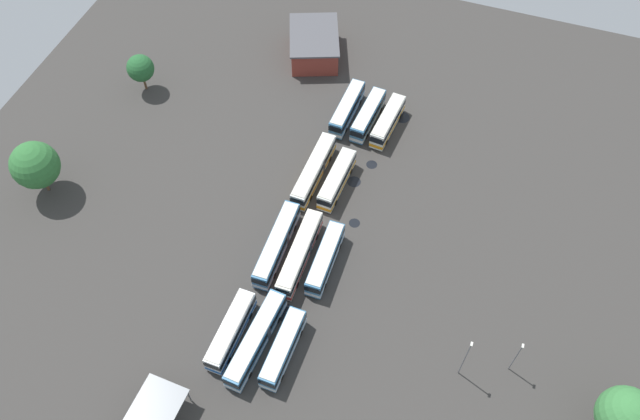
{
  "coord_description": "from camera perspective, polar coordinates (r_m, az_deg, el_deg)",
  "views": [
    {
      "loc": [
        53.88,
        19.13,
        83.64
      ],
      "look_at": [
        -0.87,
        -0.15,
        1.6
      ],
      "focal_mm": 36.08,
      "sensor_mm": 36.0,
      "label": 1
    }
  ],
  "objects": [
    {
      "name": "bus_row2_slot0",
      "position": [
        96.81,
        -3.84,
        -3.05
      ],
      "size": [
        14.37,
        2.7,
        3.64
      ],
      "color": "teal",
      "rests_on": "ground_plane"
    },
    {
      "name": "puddle_near_shelter",
      "position": [
        105.99,
        3.03,
        2.52
      ],
      "size": [
        2.27,
        2.27,
        0.01
      ],
      "primitive_type": "cylinder",
      "color": "black",
      "rests_on": "ground_plane"
    },
    {
      "name": "bus_row1_slot1",
      "position": [
        103.73,
        1.5,
        2.71
      ],
      "size": [
        11.36,
        3.05,
        3.64
      ],
      "color": "silver",
      "rests_on": "ground_plane"
    },
    {
      "name": "tree_northwest",
      "position": [
        121.32,
        -15.64,
        12.02
      ],
      "size": [
        4.88,
        4.88,
        7.4
      ],
      "color": "brown",
      "rests_on": "ground_plane"
    },
    {
      "name": "lamp_post_by_building",
      "position": [
        89.6,
        17.01,
        -12.31
      ],
      "size": [
        0.56,
        0.28,
        7.72
      ],
      "color": "slate",
      "rests_on": "ground_plane"
    },
    {
      "name": "bus_row0_slot1",
      "position": [
        113.31,
        4.29,
        8.38
      ],
      "size": [
        11.24,
        3.32,
        3.64
      ],
      "color": "teal",
      "rests_on": "ground_plane"
    },
    {
      "name": "tree_east_edge",
      "position": [
        109.3,
        -23.96,
        3.66
      ],
      "size": [
        7.55,
        7.55,
        10.07
      ],
      "color": "brown",
      "rests_on": "ground_plane"
    },
    {
      "name": "puddle_front_lane",
      "position": [
        93.28,
        -2.96,
        -9.13
      ],
      "size": [
        2.91,
        2.91,
        0.01
      ],
      "primitive_type": "cylinder",
      "color": "black",
      "rests_on": "ground_plane"
    },
    {
      "name": "puddle_centre_drain",
      "position": [
        116.21,
        7.3,
        8.15
      ],
      "size": [
        2.74,
        2.74,
        0.01
      ],
      "primitive_type": "cylinder",
      "color": "black",
      "rests_on": "ground_plane"
    },
    {
      "name": "bus_row2_slot2",
      "position": [
        95.25,
        0.46,
        -4.37
      ],
      "size": [
        11.77,
        2.62,
        3.64
      ],
      "color": "teal",
      "rests_on": "ground_plane"
    },
    {
      "name": "bus_row3_slot0",
      "position": [
        90.72,
        -7.91,
        -10.57
      ],
      "size": [
        11.66,
        2.75,
        3.64
      ],
      "color": "silver",
      "rests_on": "ground_plane"
    },
    {
      "name": "bus_row2_slot1",
      "position": [
        95.8,
        -1.8,
        -3.86
      ],
      "size": [
        14.36,
        2.64,
        3.64
      ],
      "color": "silver",
      "rests_on": "ground_plane"
    },
    {
      "name": "bus_row1_slot0",
      "position": [
        104.86,
        -0.54,
        3.52
      ],
      "size": [
        14.4,
        2.91,
        3.64
      ],
      "color": "silver",
      "rests_on": "ground_plane"
    },
    {
      "name": "bus_row3_slot1",
      "position": [
        89.8,
        -5.67,
        -11.33
      ],
      "size": [
        14.47,
        3.56,
        3.64
      ],
      "color": "teal",
      "rests_on": "ground_plane"
    },
    {
      "name": "depot_building",
      "position": [
        125.51,
        -0.52,
        14.45
      ],
      "size": [
        14.98,
        12.99,
        4.98
      ],
      "color": "maroon",
      "rests_on": "ground_plane"
    },
    {
      "name": "lamp_post_near_entrance",
      "position": [
        86.8,
        12.76,
        -12.66
      ],
      "size": [
        0.56,
        0.28,
        9.61
      ],
      "color": "slate",
      "rests_on": "ground_plane"
    },
    {
      "name": "bus_row3_slot2",
      "position": [
        88.98,
        -3.29,
        -12.16
      ],
      "size": [
        11.23,
        2.74,
        3.64
      ],
      "color": "teal",
      "rests_on": "ground_plane"
    },
    {
      "name": "bus_row0_slot2",
      "position": [
        112.6,
        6.03,
        7.82
      ],
      "size": [
        11.13,
        3.45,
        3.64
      ],
      "color": "silver",
      "rests_on": "ground_plane"
    },
    {
      "name": "bus_row0_slot0",
      "position": [
        114.2,
        2.42,
        8.97
      ],
      "size": [
        11.98,
        2.95,
        3.64
      ],
      "color": "teal",
      "rests_on": "ground_plane"
    },
    {
      "name": "puddle_back_corner",
      "position": [
        108.46,
        4.61,
        4.03
      ],
      "size": [
        1.86,
        1.86,
        0.01
      ],
      "primitive_type": "cylinder",
      "color": "black",
      "rests_on": "ground_plane"
    },
    {
      "name": "ground_plane",
      "position": [
        101.31,
        -0.08,
        -0.92
      ],
      "size": [
        124.03,
        124.03,
        0.0
      ],
      "primitive_type": "plane",
      "color": "#383533"
    },
    {
      "name": "puddle_between_rows",
      "position": [
        101.16,
        3.08,
        -1.17
      ],
      "size": [
        1.76,
        1.76,
        0.01
      ],
      "primitive_type": "cylinder",
      "color": "black",
      "rests_on": "ground_plane"
    },
    {
      "name": "tree_west_edge",
      "position": [
        89.42,
        25.52,
        -16.19
      ],
      "size": [
        7.34,
        7.34,
        9.66
      ],
      "color": "brown",
      "rests_on": "ground_plane"
    },
    {
      "name": "maintenance_shelter",
      "position": [
        86.37,
        -14.93,
        -17.52
      ],
      "size": [
        10.65,
        6.32,
        3.84
      ],
      "color": "slate",
      "rests_on": "ground_plane"
    }
  ]
}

